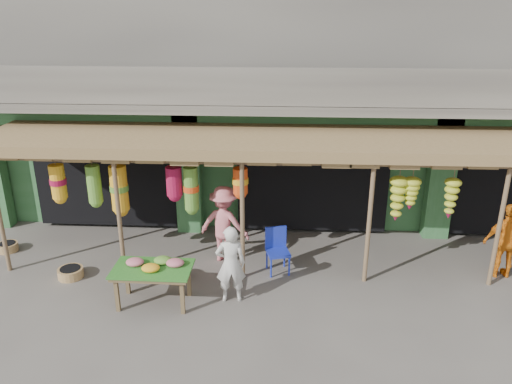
# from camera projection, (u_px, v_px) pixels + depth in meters

# --- Properties ---
(ground) EXTENTS (80.00, 80.00, 0.00)m
(ground) POSITION_uv_depth(u_px,v_px,m) (315.00, 274.00, 10.49)
(ground) COLOR #514C47
(ground) RESTS_ON ground
(building) EXTENTS (16.40, 6.80, 7.00)m
(building) POSITION_uv_depth(u_px,v_px,m) (311.00, 79.00, 13.85)
(building) COLOR gray
(building) RESTS_ON ground
(awning) EXTENTS (14.00, 2.70, 2.79)m
(awning) POSITION_uv_depth(u_px,v_px,m) (310.00, 146.00, 10.34)
(awning) COLOR brown
(awning) RESTS_ON ground
(flower_table) EXTENTS (1.47, 0.87, 0.88)m
(flower_table) POSITION_uv_depth(u_px,v_px,m) (154.00, 269.00, 9.26)
(flower_table) COLOR brown
(flower_table) RESTS_ON ground
(blue_chair) EXTENTS (0.56, 0.57, 0.95)m
(blue_chair) POSITION_uv_depth(u_px,v_px,m) (277.00, 247.00, 10.48)
(blue_chair) COLOR #1A2BAD
(blue_chair) RESTS_ON ground
(basket_left) EXTENTS (0.51, 0.51, 0.19)m
(basket_left) POSITION_uv_depth(u_px,v_px,m) (8.00, 247.00, 11.46)
(basket_left) COLOR brown
(basket_left) RESTS_ON ground
(basket_mid) EXTENTS (0.55, 0.55, 0.20)m
(basket_mid) POSITION_uv_depth(u_px,v_px,m) (71.00, 273.00, 10.34)
(basket_mid) COLOR #A47A49
(basket_mid) RESTS_ON ground
(basket_right) EXTENTS (0.53, 0.53, 0.22)m
(basket_right) POSITION_uv_depth(u_px,v_px,m) (178.00, 275.00, 10.25)
(basket_right) COLOR #A9834F
(basket_right) RESTS_ON ground
(person_front) EXTENTS (0.60, 0.44, 1.54)m
(person_front) POSITION_uv_depth(u_px,v_px,m) (231.00, 264.00, 9.31)
(person_front) COLOR silver
(person_front) RESTS_ON ground
(person_vendor) EXTENTS (0.94, 0.40, 1.60)m
(person_vendor) POSITION_uv_depth(u_px,v_px,m) (507.00, 241.00, 10.15)
(person_vendor) COLOR orange
(person_vendor) RESTS_ON ground
(person_shopper) EXTENTS (1.24, 0.91, 1.72)m
(person_shopper) POSITION_uv_depth(u_px,v_px,m) (224.00, 224.00, 10.81)
(person_shopper) COLOR #DD757D
(person_shopper) RESTS_ON ground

